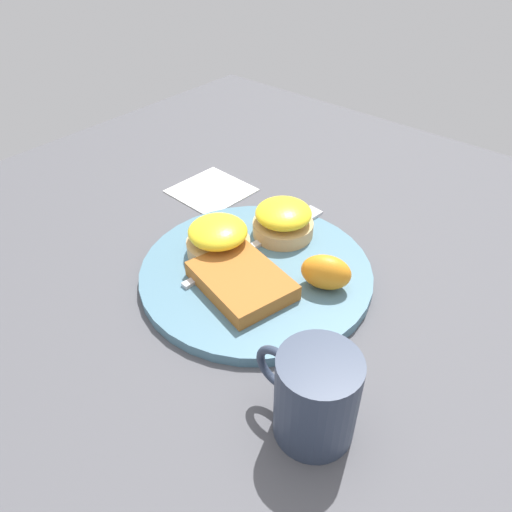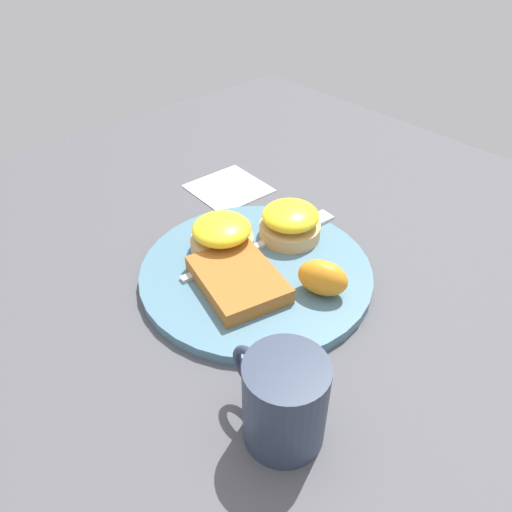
# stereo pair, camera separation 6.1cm
# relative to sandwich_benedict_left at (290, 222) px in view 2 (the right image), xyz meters

# --- Properties ---
(ground_plane) EXTENTS (1.10, 1.10, 0.00)m
(ground_plane) POSITION_rel_sandwich_benedict_left_xyz_m (-0.02, 0.08, -0.04)
(ground_plane) COLOR #4C4C51
(plate) EXTENTS (0.29, 0.29, 0.01)m
(plate) POSITION_rel_sandwich_benedict_left_xyz_m (-0.02, 0.08, -0.03)
(plate) COLOR slate
(plate) RESTS_ON ground_plane
(sandwich_benedict_left) EXTENTS (0.08, 0.08, 0.05)m
(sandwich_benedict_left) POSITION_rel_sandwich_benedict_left_xyz_m (0.00, 0.00, 0.00)
(sandwich_benedict_left) COLOR tan
(sandwich_benedict_left) RESTS_ON plate
(sandwich_benedict_right) EXTENTS (0.08, 0.08, 0.05)m
(sandwich_benedict_right) POSITION_rel_sandwich_benedict_left_xyz_m (0.04, 0.09, 0.00)
(sandwich_benedict_right) COLOR tan
(sandwich_benedict_right) RESTS_ON plate
(hashbrown_patty) EXTENTS (0.14, 0.11, 0.02)m
(hashbrown_patty) POSITION_rel_sandwich_benedict_left_xyz_m (-0.03, 0.12, -0.01)
(hashbrown_patty) COLOR #AA6227
(hashbrown_patty) RESTS_ON plate
(orange_wedge) EXTENTS (0.07, 0.06, 0.04)m
(orange_wedge) POSITION_rel_sandwich_benedict_left_xyz_m (-0.10, 0.05, -0.00)
(orange_wedge) COLOR orange
(orange_wedge) RESTS_ON plate
(fork) EXTENTS (0.04, 0.24, 0.00)m
(fork) POSITION_rel_sandwich_benedict_left_xyz_m (0.01, 0.03, -0.02)
(fork) COLOR silver
(fork) RESTS_ON plate
(cup) EXTENTS (0.11, 0.07, 0.09)m
(cup) POSITION_rel_sandwich_benedict_left_xyz_m (-0.20, 0.21, 0.01)
(cup) COLOR #2D384C
(cup) RESTS_ON ground_plane
(napkin) EXTENTS (0.12, 0.12, 0.00)m
(napkin) POSITION_rel_sandwich_benedict_left_xyz_m (0.17, -0.03, -0.04)
(napkin) COLOR white
(napkin) RESTS_ON ground_plane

